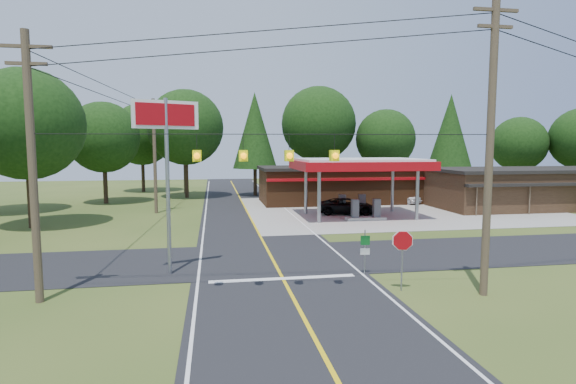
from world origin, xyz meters
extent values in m
plane|color=#34491A|center=(0.00, 0.00, 0.00)|extent=(120.00, 120.00, 0.00)
cube|color=black|center=(0.00, 0.00, 0.01)|extent=(8.00, 120.00, 0.02)
cube|color=black|center=(0.00, 0.00, 0.01)|extent=(70.00, 7.00, 0.02)
cube|color=yellow|center=(0.00, 0.00, 0.03)|extent=(0.15, 110.00, 0.00)
cylinder|color=gray|center=(5.00, 10.50, 2.10)|extent=(0.28, 0.28, 4.20)
cylinder|color=gray|center=(5.00, 15.50, 2.10)|extent=(0.28, 0.28, 4.20)
cylinder|color=gray|center=(13.00, 10.50, 2.10)|extent=(0.28, 0.28, 4.20)
cylinder|color=gray|center=(13.00, 15.50, 2.10)|extent=(0.28, 0.28, 4.20)
cube|color=#A4080F|center=(9.00, 13.00, 4.35)|extent=(10.60, 7.40, 0.70)
cube|color=white|center=(9.00, 13.00, 4.75)|extent=(10.00, 7.00, 0.25)
cube|color=#9E9B93|center=(9.00, 11.20, 0.13)|extent=(3.20, 0.90, 0.22)
cube|color=#3F3F44|center=(8.10, 11.20, 0.95)|extent=(0.55, 0.45, 1.50)
cube|color=#3F3F44|center=(9.90, 11.20, 0.95)|extent=(0.55, 0.45, 1.50)
cube|color=#9E9B93|center=(9.00, 14.80, 0.13)|extent=(3.20, 0.90, 0.22)
cube|color=#3F3F44|center=(8.10, 14.80, 0.95)|extent=(0.55, 0.45, 1.50)
cube|color=#3F3F44|center=(9.90, 14.80, 0.95)|extent=(0.55, 0.45, 1.50)
cube|color=#4F2C16|center=(10.00, 23.00, 1.75)|extent=(16.00, 7.00, 3.50)
cube|color=black|center=(10.00, 23.00, 3.65)|extent=(16.40, 7.40, 0.30)
cube|color=#A4080F|center=(10.00, 19.40, 2.70)|extent=(16.00, 0.50, 0.25)
cube|color=#332115|center=(28.00, 16.00, 1.75)|extent=(20.00, 8.00, 3.50)
cube|color=black|center=(28.00, 16.00, 3.65)|extent=(20.40, 8.40, 0.30)
cube|color=black|center=(28.00, 11.80, 2.60)|extent=(20.00, 0.70, 0.25)
cylinder|color=#473828|center=(7.50, -7.00, 5.75)|extent=(0.30, 0.30, 11.50)
cube|color=#473828|center=(7.50, -7.00, 10.90)|extent=(1.80, 0.12, 0.12)
cube|color=#473828|center=(7.50, -7.00, 10.30)|extent=(1.40, 0.12, 0.12)
cylinder|color=#473828|center=(-9.50, -5.00, 5.00)|extent=(0.30, 0.30, 10.00)
cube|color=#473828|center=(-9.50, -5.00, 9.40)|extent=(1.80, 0.12, 0.12)
cube|color=#473828|center=(-9.50, -5.00, 8.80)|extent=(1.40, 0.12, 0.12)
cylinder|color=#473828|center=(-8.00, 18.00, 5.00)|extent=(0.30, 0.30, 10.00)
cube|color=#473828|center=(-8.00, 18.00, 9.40)|extent=(1.80, 0.12, 0.12)
cube|color=#473828|center=(-8.00, 18.00, 8.80)|extent=(1.40, 0.12, 0.12)
cylinder|color=#473828|center=(-6.50, 35.00, 4.75)|extent=(0.30, 0.30, 9.50)
cube|color=#F1FF0D|center=(-3.55, -5.70, 5.50)|extent=(0.32, 0.32, 0.42)
cube|color=#F1FF0D|center=(-1.85, -5.90, 5.50)|extent=(0.32, 0.32, 0.42)
cube|color=#F1FF0D|center=(-0.15, -6.10, 5.50)|extent=(0.32, 0.32, 0.42)
cube|color=#F1FF0D|center=(1.55, -6.30, 5.50)|extent=(0.32, 0.32, 0.42)
cylinder|color=#332316|center=(-14.00, 26.00, 1.98)|extent=(0.44, 0.44, 3.96)
sphere|color=black|center=(-14.00, 26.00, 6.82)|extent=(7.26, 7.26, 7.26)
cylinder|color=#332316|center=(-6.00, 30.00, 2.34)|extent=(0.44, 0.44, 4.68)
sphere|color=black|center=(-6.00, 30.00, 8.06)|extent=(8.58, 8.58, 8.58)
cylinder|color=#332316|center=(2.00, 31.00, 2.16)|extent=(0.44, 0.44, 4.32)
cone|color=black|center=(2.00, 31.00, 7.80)|extent=(5.28, 5.28, 9.00)
cylinder|color=#332316|center=(10.00, 32.00, 2.52)|extent=(0.44, 0.44, 5.04)
sphere|color=black|center=(10.00, 32.00, 8.68)|extent=(9.24, 9.24, 9.24)
cylinder|color=#332316|center=(18.00, 30.00, 1.98)|extent=(0.44, 0.44, 3.96)
sphere|color=black|center=(18.00, 30.00, 6.82)|extent=(7.26, 7.26, 7.26)
cylinder|color=#332316|center=(26.00, 29.00, 2.16)|extent=(0.44, 0.44, 4.32)
cone|color=black|center=(26.00, 29.00, 7.80)|extent=(5.28, 5.28, 9.00)
cylinder|color=#332316|center=(34.00, 27.00, 1.80)|extent=(0.44, 0.44, 3.60)
sphere|color=black|center=(34.00, 27.00, 6.20)|extent=(6.60, 6.60, 6.60)
cylinder|color=#332316|center=(-16.00, 12.00, 2.16)|extent=(0.44, 0.44, 4.32)
sphere|color=black|center=(-16.00, 12.00, 7.44)|extent=(7.92, 7.92, 7.92)
cylinder|color=#332316|center=(-12.00, 38.00, 2.16)|extent=(0.44, 0.44, 4.32)
sphere|color=black|center=(-12.00, 38.00, 7.44)|extent=(7.92, 7.92, 7.92)
imported|color=black|center=(8.50, 14.50, 0.70)|extent=(5.97, 5.97, 1.40)
imported|color=white|center=(16.50, 21.00, 0.70)|extent=(5.40, 5.40, 1.40)
cylinder|color=gray|center=(-5.00, -2.00, 3.99)|extent=(0.18, 0.18, 7.98)
cube|color=white|center=(-5.00, -2.00, 7.26)|extent=(2.80, 1.13, 1.25)
cube|color=#A4080F|center=(-5.00, -2.05, 7.26)|extent=(2.46, 0.98, 0.97)
cylinder|color=gray|center=(4.50, -6.00, 1.19)|extent=(0.07, 0.07, 2.38)
cylinder|color=gray|center=(3.80, -3.50, 1.04)|extent=(0.06, 0.06, 2.08)
cube|color=#0C591E|center=(3.80, -3.54, 1.61)|extent=(0.43, 0.08, 0.43)
cube|color=white|center=(3.80, -3.54, 1.08)|extent=(0.43, 0.08, 0.28)
camera|label=1|loc=(-2.97, -22.74, 5.82)|focal=28.00mm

